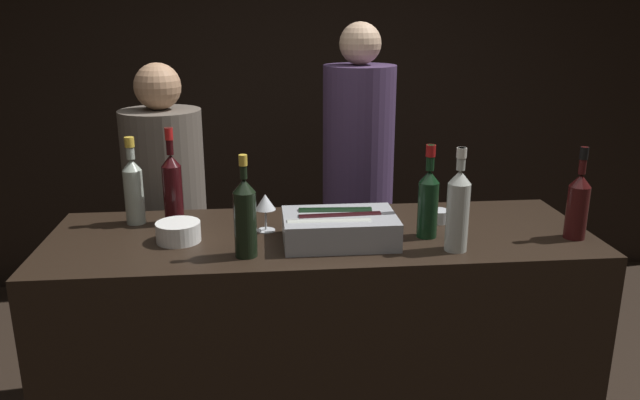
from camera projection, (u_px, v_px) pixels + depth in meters
wall_back_chalkboard at (290, 84)px, 4.23m from camera, size 6.40×0.06×2.80m
bar_counter at (321, 360)px, 2.49m from camera, size 2.02×0.68×1.07m
ice_bin_with_bottles at (338, 227)px, 2.23m from camera, size 0.40×0.27×0.11m
bowl_white at (178, 231)px, 2.24m from camera, size 0.16×0.16×0.07m
wine_glass at (265, 204)px, 2.33m from camera, size 0.08×0.08×0.14m
candle_votive at (438, 216)px, 2.45m from camera, size 0.08×0.08×0.05m
rose_wine_bottle at (133, 188)px, 2.41m from camera, size 0.07×0.07×0.34m
red_wine_bottle_tall at (172, 186)px, 2.40m from camera, size 0.07×0.07×0.38m
red_wine_bottle_burgundy at (428, 200)px, 2.26m from camera, size 0.07×0.07×0.34m
red_wine_bottle_black_foil at (578, 203)px, 2.25m from camera, size 0.08×0.08×0.34m
champagne_bottle at (245, 216)px, 2.08m from camera, size 0.08×0.08×0.35m
white_wine_bottle at (458, 208)px, 2.13m from camera, size 0.08×0.08×0.36m
person_in_hoodie at (358, 180)px, 3.28m from camera, size 0.37×0.37×1.82m
person_blond_tee at (168, 220)px, 2.96m from camera, size 0.37×0.37×1.65m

